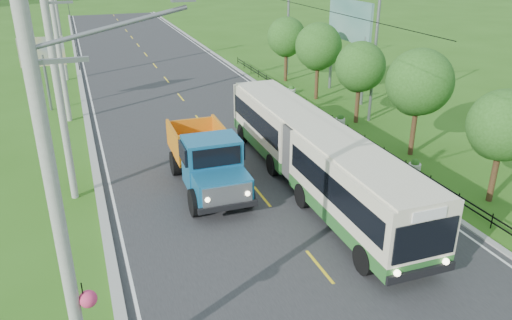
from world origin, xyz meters
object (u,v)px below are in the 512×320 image
pole_mid (59,45)px  planter_near (415,166)px  tree_back (286,39)px  tree_fifth (318,49)px  pole_far (59,21)px  bus (314,151)px  tree_fourth (360,69)px  planter_far (291,90)px  pole_nearest (63,233)px  tree_third (418,85)px  tree_second (502,128)px  billboard_left (43,57)px  dump_truck (207,157)px  billboard_right (349,27)px  pole_near (59,92)px  planter_mid (340,120)px  streetlight_far (287,20)px  streetlight_mid (373,48)px

pole_mid → planter_near: pole_mid is taller
tree_back → tree_fifth: bearing=-90.0°
pole_far → bus: (10.88, -27.01, -3.14)m
tree_fourth → planter_far: size_ratio=8.06×
pole_nearest → pole_mid: 24.00m
tree_third → tree_fifth: size_ratio=1.03×
tree_second → tree_fifth: size_ratio=0.91×
pole_mid → billboard_left: (-1.24, 3.00, -1.23)m
tree_back → dump_truck: bearing=-123.1°
dump_truck → tree_back: bearing=57.8°
billboard_left → billboard_right: (21.80, -4.00, 1.48)m
pole_near → planter_mid: (16.86, 5.00, -4.81)m
planter_near → dump_truck: size_ratio=0.09×
planter_near → planter_mid: (0.00, 8.00, 0.00)m
pole_far → tree_fifth: 22.25m
tree_fourth → planter_near: tree_fourth is taller
tree_second → tree_back: tree_back is taller
tree_second → planter_far: 20.16m
pole_nearest → tree_fourth: 24.96m
pole_nearest → bus: pole_nearest is taller
tree_fourth → dump_truck: 13.72m
pole_near → pole_mid: (0.00, 12.00, 0.00)m
pole_near → tree_back: pole_near is taller
tree_second → streetlight_far: streetlight_far is taller
pole_far → billboard_right: (20.56, -13.00, 0.25)m
pole_far → tree_second: 35.82m
pole_mid → tree_second: bearing=-46.1°
tree_fifth → billboard_left: size_ratio=1.12×
streetlight_far → bus: (-8.02, -22.01, -2.95)m
streetlight_mid → bus: (-8.02, -8.01, -2.95)m
pole_far → planter_near: 32.19m
pole_far → tree_second: (18.12, -30.86, -1.57)m
billboard_right → bus: bearing=-124.6°
pole_far → tree_third: size_ratio=1.67×
pole_mid → planter_far: size_ratio=14.93×
tree_fifth → streetlight_mid: 6.28m
tree_second → planter_mid: tree_second is taller
tree_fifth → billboard_right: billboard_right is taller
pole_near → billboard_left: bearing=94.7°
streetlight_mid → streetlight_far: (0.00, 14.00, 0.00)m
billboard_right → streetlight_mid: bearing=-105.4°
tree_second → planter_mid: bearing=96.0°
pole_nearest → tree_fourth: (18.10, 17.14, -1.35)m
pole_nearest → streetlight_far: pole_nearest is taller
tree_fifth → planter_near: 14.64m
pole_nearest → pole_mid: (-0.02, 24.00, 0.16)m
pole_mid → planter_mid: (16.86, -7.00, -4.81)m
billboard_left → bus: (12.12, -18.01, -1.91)m
streetlight_mid → bus: size_ratio=0.54×
tree_fifth → bus: 16.00m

